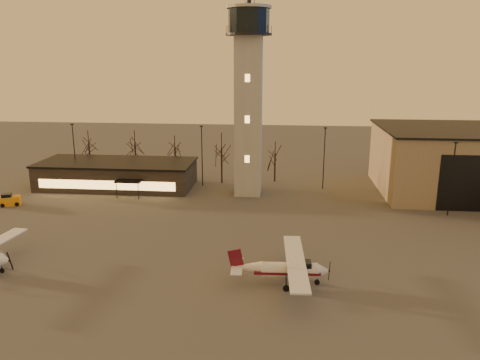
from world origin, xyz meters
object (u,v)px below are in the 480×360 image
object	(u,v)px
hangar	(479,161)
cessna_front	(291,273)
terminal	(117,174)
service_cart	(10,201)
control_tower	(248,89)

from	to	relation	value
hangar	cessna_front	distance (m)	45.46
hangar	cessna_front	size ratio (longest dim) A/B	2.41
terminal	service_cart	bearing A→B (deg)	-136.24
cessna_front	service_cart	bearing A→B (deg)	150.03
cessna_front	service_cart	size ratio (longest dim) A/B	3.96
service_cart	cessna_front	bearing A→B (deg)	-50.48
terminal	service_cart	distance (m)	16.76
service_cart	hangar	bearing A→B (deg)	-12.36
terminal	cessna_front	distance (m)	43.15
control_tower	hangar	bearing A→B (deg)	6.31
control_tower	service_cart	world-z (taller)	control_tower
control_tower	hangar	world-z (taller)	control_tower
service_cart	terminal	bearing A→B (deg)	20.45
terminal	hangar	bearing A→B (deg)	1.97
control_tower	terminal	xyz separation A→B (m)	(-21.99, 1.98, -14.17)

